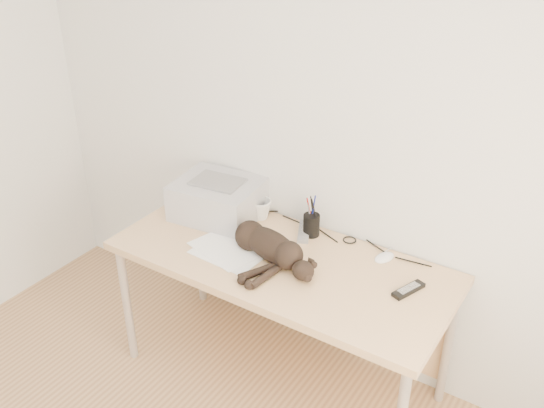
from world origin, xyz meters
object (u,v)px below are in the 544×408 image
Objects in this scene: mug at (261,209)px; mouse at (385,255)px; desk at (290,273)px; printer at (218,199)px; cat at (267,246)px; pen_cup at (311,225)px.

mouse is (0.69, 0.00, -0.03)m from mug.
printer is (-0.49, 0.08, 0.23)m from desk.
pen_cup reaches higher than cat.
desk is 0.47m from mouse.
mug is at bearing 143.46° from cat.
cat is 0.55m from mouse.
mug is 0.69m from mouse.
pen_cup is at bearing -0.25° from mug.
pen_cup reaches higher than mouse.
mug is (-0.23, 0.29, -0.01)m from cat.
cat is 0.37m from mug.
cat is at bearing -129.74° from mouse.
desk is at bearing -31.23° from mug.
pen_cup reaches higher than printer.
mug reaches higher than desk.
cat is at bearing -24.63° from printer.
desk is at bearing -9.75° from printer.
cat is (0.43, -0.20, -0.03)m from printer.
printer is at bearing -155.76° from mug.
pen_cup is 0.39m from mouse.
printer is at bearing 170.25° from desk.
mug is at bearing 148.77° from desk.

